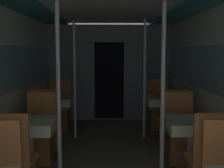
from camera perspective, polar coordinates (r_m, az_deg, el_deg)
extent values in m
cube|color=silver|center=(3.97, 19.83, -1.26)|extent=(0.05, 8.54, 2.08)
cube|color=#8CB2C6|center=(3.95, 19.79, 2.25)|extent=(0.03, 7.86, 0.62)
cube|color=teal|center=(3.88, -17.52, 14.30)|extent=(0.49, 8.20, 0.03)
cube|color=teal|center=(3.90, 16.93, 14.27)|extent=(0.49, 8.20, 0.03)
cube|color=slate|center=(6.81, -0.52, 2.05)|extent=(2.67, 0.08, 2.08)
cube|color=black|center=(6.78, -0.52, 0.62)|extent=(0.64, 0.01, 1.67)
cylinder|color=#B7B7BC|center=(3.88, -14.94, -11.61)|extent=(0.12, 0.12, 0.68)
cube|color=#93704C|center=(3.79, -15.08, -6.56)|extent=(0.59, 0.59, 0.02)
cube|color=beige|center=(3.80, -15.06, -7.29)|extent=(0.63, 0.63, 0.13)
cube|color=#D17A42|center=(3.33, -17.46, -13.26)|extent=(0.40, 0.40, 0.05)
cube|color=#D17A42|center=(3.08, -18.59, -9.61)|extent=(0.40, 0.04, 0.49)
cube|color=#9C5B31|center=(4.47, -13.05, -11.21)|extent=(0.34, 0.34, 0.41)
cube|color=#D17A42|center=(4.41, -13.12, -8.33)|extent=(0.40, 0.40, 0.05)
cube|color=#D17A42|center=(4.52, -12.72, -4.46)|extent=(0.40, 0.04, 0.49)
cylinder|color=silver|center=(3.66, -9.75, -1.58)|extent=(0.05, 0.05, 2.08)
cylinder|color=#4C4C51|center=(5.66, -10.40, -9.53)|extent=(0.29, 0.29, 0.01)
cylinder|color=#B7B7BC|center=(5.58, -10.47, -6.08)|extent=(0.12, 0.12, 0.68)
cube|color=#93704C|center=(5.51, -10.54, -2.51)|extent=(0.59, 0.59, 0.02)
cube|color=beige|center=(5.52, -10.53, -3.02)|extent=(0.63, 0.63, 0.13)
cube|color=#9C5B31|center=(5.06, -11.54, -9.12)|extent=(0.34, 0.34, 0.41)
cube|color=#D17A42|center=(5.00, -11.60, -6.56)|extent=(0.40, 0.40, 0.05)
cube|color=#D17A42|center=(4.78, -12.07, -3.88)|extent=(0.40, 0.04, 0.49)
cube|color=#9C5B31|center=(6.17, -9.54, -6.30)|extent=(0.34, 0.34, 0.41)
cube|color=#D17A42|center=(6.12, -9.58, -4.18)|extent=(0.40, 0.40, 0.05)
cube|color=#D17A42|center=(6.26, -9.37, -1.46)|extent=(0.40, 0.04, 0.49)
cylinder|color=silver|center=(5.43, -6.85, 0.96)|extent=(0.05, 0.05, 2.08)
cylinder|color=#B7B7BC|center=(3.90, 14.43, -11.51)|extent=(0.12, 0.12, 0.68)
cube|color=#93704C|center=(3.81, 14.58, -6.48)|extent=(0.59, 0.59, 0.02)
cube|color=beige|center=(3.82, 14.56, -7.20)|extent=(0.63, 0.63, 0.13)
cube|color=#D17A42|center=(3.35, 17.15, -13.11)|extent=(0.40, 0.40, 0.05)
cube|color=#D17A42|center=(3.11, 18.35, -9.47)|extent=(0.40, 0.04, 0.49)
cube|color=#9C5B31|center=(4.49, 12.40, -11.12)|extent=(0.34, 0.34, 0.41)
cube|color=#D17A42|center=(4.42, 12.47, -8.26)|extent=(0.40, 0.40, 0.05)
cube|color=#D17A42|center=(4.54, 12.02, -4.40)|extent=(0.40, 0.04, 0.49)
cylinder|color=silver|center=(3.68, 9.29, -1.55)|extent=(0.05, 0.05, 2.08)
cylinder|color=#4C4C51|center=(5.67, 9.53, -9.47)|extent=(0.29, 0.29, 0.01)
cylinder|color=#B7B7BC|center=(5.59, 9.59, -6.03)|extent=(0.12, 0.12, 0.68)
cube|color=#93704C|center=(5.53, 9.66, -2.48)|extent=(0.59, 0.59, 0.02)
cube|color=beige|center=(5.54, 9.65, -2.98)|extent=(0.63, 0.63, 0.13)
cube|color=#9C5B31|center=(5.07, 10.76, -9.06)|extent=(0.34, 0.34, 0.41)
cube|color=#D17A42|center=(5.02, 10.82, -6.50)|extent=(0.40, 0.40, 0.05)
cube|color=#D17A42|center=(4.79, 11.32, -3.83)|extent=(0.40, 0.04, 0.49)
cube|color=#9C5B31|center=(6.18, 8.59, -6.26)|extent=(0.34, 0.34, 0.41)
cube|color=#D17A42|center=(6.14, 8.63, -4.14)|extent=(0.40, 0.40, 0.05)
cube|color=#D17A42|center=(6.27, 8.39, -1.43)|extent=(0.40, 0.04, 0.49)
cylinder|color=silver|center=(5.43, 5.98, 0.98)|extent=(0.05, 0.05, 2.08)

